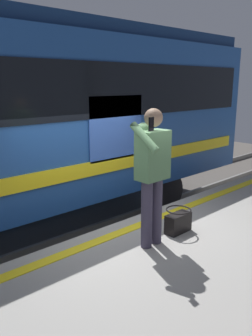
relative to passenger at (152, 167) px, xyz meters
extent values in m
plane|color=#4C4742|center=(-0.11, -0.82, -1.99)|extent=(26.04, 26.04, 0.00)
cube|color=yellow|center=(-0.11, -0.52, -1.01)|extent=(17.01, 0.16, 0.01)
cube|color=slate|center=(-0.11, -2.50, -1.91)|extent=(22.57, 0.08, 0.16)
cube|color=slate|center=(-0.11, -3.93, -1.91)|extent=(22.57, 0.08, 0.16)
cube|color=#3359B2|center=(-0.93, -1.70, 0.23)|extent=(1.18, 0.02, 1.09)
cylinder|color=black|center=(-2.77, -2.02, -1.41)|extent=(0.84, 0.12, 0.84)
cylinder|color=black|center=(-2.77, -4.41, -1.41)|extent=(0.84, 0.12, 0.84)
cylinder|color=#383347|center=(-0.09, 0.01, -0.58)|extent=(0.14, 0.14, 0.87)
cylinder|color=#383347|center=(0.09, 0.01, -0.58)|extent=(0.14, 0.14, 0.87)
cube|color=#4C724C|center=(0.00, 0.01, 0.15)|extent=(0.40, 0.24, 0.59)
sphere|color=#4C724C|center=(0.00, -0.15, 0.42)|extent=(0.20, 0.20, 0.20)
sphere|color=tan|center=(0.00, 0.01, 0.59)|extent=(0.22, 0.22, 0.22)
cylinder|color=#4C724C|center=(-0.25, 0.01, 0.09)|extent=(0.09, 0.09, 0.53)
cylinder|color=#4C724C|center=(0.23, 0.09, 0.39)|extent=(0.09, 0.42, 0.33)
cube|color=black|center=(0.23, 0.19, 0.55)|extent=(0.07, 0.02, 0.15)
cube|color=black|center=(-0.55, 0.00, -0.89)|extent=(0.39, 0.18, 0.27)
torus|color=black|center=(-0.55, 0.00, -0.69)|extent=(0.35, 0.35, 0.02)
camera|label=1|loc=(2.99, 2.75, 0.99)|focal=36.91mm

